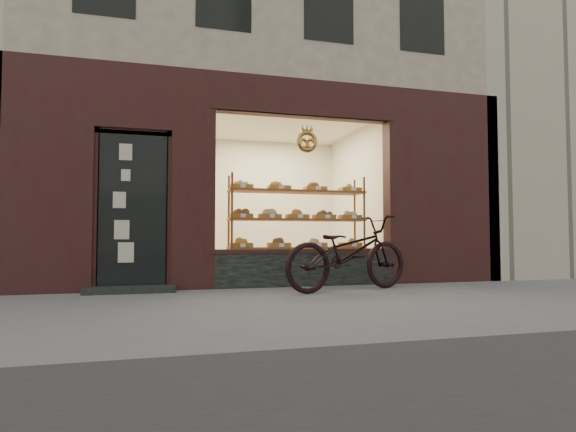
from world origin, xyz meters
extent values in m
plane|color=#58595B|center=(0.00, 0.00, 0.00)|extent=(90.00, 90.00, 0.00)
cube|color=black|center=(0.45, 2.12, 0.28)|extent=(2.70, 0.25, 0.55)
cube|color=gray|center=(0.00, 5.50, 6.05)|extent=(7.20, 7.00, 5.90)
cube|color=black|center=(-2.00, 2.06, 1.10)|extent=(0.90, 0.04, 2.15)
cube|color=black|center=(-2.00, 1.90, 0.04)|extent=(1.15, 0.35, 0.08)
torus|color=#C08C3E|center=(0.45, 2.02, 2.15)|extent=(0.33, 0.07, 0.33)
cube|color=brown|center=(0.45, 2.55, 0.05)|extent=(2.20, 0.45, 0.04)
cube|color=brown|center=(0.45, 2.55, 0.55)|extent=(2.20, 0.45, 0.03)
cube|color=brown|center=(0.45, 2.55, 1.00)|extent=(2.20, 0.45, 0.04)
cube|color=brown|center=(0.45, 2.55, 1.45)|extent=(2.20, 0.45, 0.04)
cylinder|color=brown|center=(-0.62, 2.35, 0.85)|extent=(0.04, 0.04, 1.70)
cylinder|color=brown|center=(1.52, 2.35, 0.85)|extent=(0.04, 0.04, 1.70)
cylinder|color=brown|center=(-0.62, 2.75, 0.85)|extent=(0.04, 0.04, 1.70)
cylinder|color=brown|center=(1.52, 2.75, 0.85)|extent=(0.04, 0.04, 1.70)
cube|color=olive|center=(-0.45, 2.55, 0.60)|extent=(0.34, 0.24, 0.07)
sphere|color=#BA6027|center=(-0.45, 2.55, 0.69)|extent=(0.11, 0.11, 0.11)
cube|color=white|center=(-0.45, 2.36, 0.60)|extent=(0.07, 0.01, 0.05)
cube|color=olive|center=(0.15, 2.55, 0.60)|extent=(0.34, 0.24, 0.07)
sphere|color=#4F2D20|center=(0.15, 2.55, 0.69)|extent=(0.11, 0.11, 0.11)
cube|color=white|center=(0.15, 2.36, 0.60)|extent=(0.08, 0.01, 0.05)
cube|color=olive|center=(0.75, 2.55, 0.60)|extent=(0.34, 0.24, 0.07)
sphere|color=tan|center=(0.75, 2.55, 0.69)|extent=(0.11, 0.11, 0.11)
cube|color=white|center=(0.75, 2.36, 0.60)|extent=(0.07, 0.01, 0.05)
cube|color=olive|center=(1.35, 2.55, 0.60)|extent=(0.34, 0.24, 0.07)
sphere|color=#BA6027|center=(1.35, 2.55, 0.69)|extent=(0.11, 0.11, 0.11)
cube|color=white|center=(1.35, 2.36, 0.60)|extent=(0.08, 0.01, 0.05)
cube|color=olive|center=(-0.45, 2.55, 1.05)|extent=(0.34, 0.24, 0.07)
sphere|color=#4F2D20|center=(-0.45, 2.55, 1.14)|extent=(0.11, 0.11, 0.11)
cube|color=white|center=(-0.45, 2.36, 1.05)|extent=(0.07, 0.01, 0.06)
cube|color=olive|center=(0.00, 2.55, 1.05)|extent=(0.34, 0.24, 0.07)
sphere|color=tan|center=(0.00, 2.55, 1.14)|extent=(0.11, 0.11, 0.11)
cube|color=white|center=(0.00, 2.36, 1.05)|extent=(0.07, 0.01, 0.06)
cube|color=olive|center=(0.45, 2.55, 1.05)|extent=(0.34, 0.24, 0.07)
sphere|color=#BA6027|center=(0.45, 2.55, 1.14)|extent=(0.11, 0.11, 0.11)
cube|color=white|center=(0.45, 2.36, 1.05)|extent=(0.07, 0.01, 0.06)
cube|color=olive|center=(0.90, 2.55, 1.05)|extent=(0.34, 0.24, 0.07)
sphere|color=#4F2D20|center=(0.90, 2.55, 1.14)|extent=(0.11, 0.11, 0.11)
cube|color=white|center=(0.90, 2.36, 1.05)|extent=(0.07, 0.01, 0.06)
cube|color=olive|center=(1.35, 2.55, 1.05)|extent=(0.34, 0.24, 0.07)
sphere|color=tan|center=(1.35, 2.55, 1.14)|extent=(0.11, 0.11, 0.11)
cube|color=white|center=(1.35, 2.36, 1.05)|extent=(0.08, 0.01, 0.06)
cube|color=olive|center=(-0.45, 2.55, 1.50)|extent=(0.34, 0.24, 0.07)
sphere|color=tan|center=(-0.45, 2.55, 1.59)|extent=(0.11, 0.11, 0.11)
cube|color=white|center=(-0.45, 2.36, 1.50)|extent=(0.07, 0.01, 0.06)
cube|color=olive|center=(0.15, 2.55, 1.50)|extent=(0.34, 0.24, 0.07)
sphere|color=#BA6027|center=(0.15, 2.55, 1.59)|extent=(0.11, 0.11, 0.11)
cube|color=white|center=(0.15, 2.36, 1.50)|extent=(0.08, 0.01, 0.06)
cube|color=olive|center=(0.75, 2.55, 1.50)|extent=(0.34, 0.24, 0.07)
sphere|color=#4F2D20|center=(0.75, 2.55, 1.59)|extent=(0.11, 0.11, 0.11)
cube|color=white|center=(0.75, 2.36, 1.50)|extent=(0.07, 0.01, 0.06)
cube|color=olive|center=(1.35, 2.55, 1.50)|extent=(0.34, 0.24, 0.07)
sphere|color=tan|center=(1.35, 2.55, 1.59)|extent=(0.11, 0.11, 0.11)
cube|color=white|center=(1.35, 2.36, 1.50)|extent=(0.08, 0.01, 0.06)
imported|color=black|center=(0.84, 1.37, 0.52)|extent=(2.07, 1.17, 1.03)
camera|label=1|loc=(-1.49, -4.33, 0.73)|focal=28.00mm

